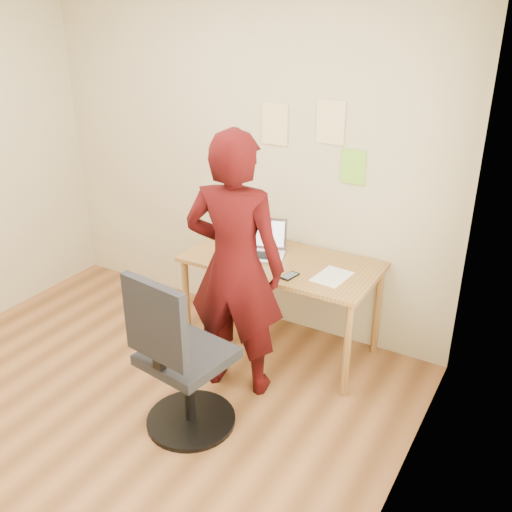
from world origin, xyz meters
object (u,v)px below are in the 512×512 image
Objects in this scene: laptop at (262,247)px; phone at (290,276)px; person at (235,267)px; office_chair at (179,367)px; desk at (281,271)px.

laptop is 0.42m from phone.
laptop is 0.59m from person.
person reaches higher than phone.
office_chair is at bearing -95.46° from phone.
phone reaches higher than desk.
phone is (0.17, -0.21, 0.09)m from desk.
person is (-0.05, -0.54, 0.24)m from desk.
office_chair is (0.08, -1.14, -0.33)m from laptop.
phone is at bearing -50.71° from desk.
desk is at bearing 92.96° from office_chair.
office_chair reaches higher than phone.
person reaches higher than office_chair.
desk is at bearing 140.55° from phone.
office_chair is at bearing -95.08° from desk.
desk is 9.50× the size of phone.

